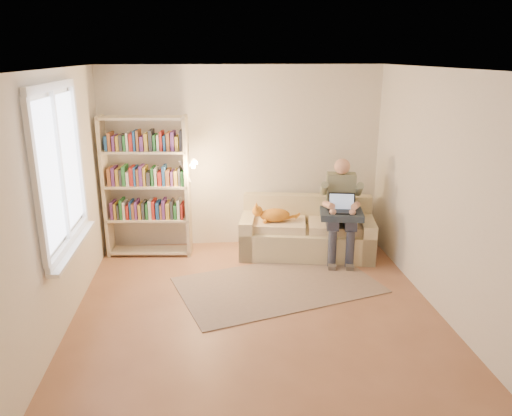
{
  "coord_description": "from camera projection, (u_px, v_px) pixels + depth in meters",
  "views": [
    {
      "loc": [
        -0.48,
        -4.83,
        2.74
      ],
      "look_at": [
        0.08,
        1.0,
        0.92
      ],
      "focal_mm": 35.0,
      "sensor_mm": 36.0,
      "label": 1
    }
  ],
  "objects": [
    {
      "name": "person",
      "position": [
        341.0,
        205.0,
        6.78
      ],
      "size": [
        0.49,
        0.68,
        1.39
      ],
      "rotation": [
        0.0,
        0.0,
        -0.18
      ],
      "color": "gray",
      "rests_on": "sofa"
    },
    {
      "name": "window",
      "position": [
        65.0,
        194.0,
        5.06
      ],
      "size": [
        0.12,
        1.52,
        1.69
      ],
      "color": "white",
      "rests_on": "wall_left"
    },
    {
      "name": "bookshelf",
      "position": [
        146.0,
        180.0,
        6.81
      ],
      "size": [
        1.3,
        0.47,
        1.96
      ],
      "rotation": [
        0.0,
        0.0,
        -0.09
      ],
      "color": "beige",
      "rests_on": "floor"
    },
    {
      "name": "sofa",
      "position": [
        307.0,
        234.0,
        7.1
      ],
      "size": [
        1.96,
        1.14,
        0.78
      ],
      "rotation": [
        0.0,
        0.0,
        -0.18
      ],
      "color": "beige",
      "rests_on": "floor"
    },
    {
      "name": "wall_front",
      "position": [
        295.0,
        310.0,
        2.92
      ],
      "size": [
        4.0,
        0.02,
        2.6
      ],
      "primitive_type": "cube",
      "color": "silver",
      "rests_on": "floor"
    },
    {
      "name": "cat",
      "position": [
        275.0,
        215.0,
        6.93
      ],
      "size": [
        0.65,
        0.29,
        0.23
      ],
      "rotation": [
        0.0,
        0.0,
        -0.18
      ],
      "color": "#FD9F31",
      "rests_on": "sofa"
    },
    {
      "name": "ceiling",
      "position": [
        258.0,
        69.0,
        4.68
      ],
      "size": [
        4.0,
        4.5,
        0.02
      ],
      "primitive_type": "cube",
      "color": "white",
      "rests_on": "wall_back"
    },
    {
      "name": "floor",
      "position": [
        258.0,
        316.0,
        5.45
      ],
      "size": [
        4.5,
        4.5,
        0.0
      ],
      "primitive_type": "plane",
      "color": "brown",
      "rests_on": "ground"
    },
    {
      "name": "wall_back",
      "position": [
        242.0,
        158.0,
        7.2
      ],
      "size": [
        4.0,
        0.02,
        2.6
      ],
      "primitive_type": "cube",
      "color": "silver",
      "rests_on": "floor"
    },
    {
      "name": "wall_left",
      "position": [
        55.0,
        207.0,
        4.88
      ],
      "size": [
        0.02,
        4.5,
        2.6
      ],
      "primitive_type": "cube",
      "color": "silver",
      "rests_on": "floor"
    },
    {
      "name": "rug",
      "position": [
        278.0,
        285.0,
        6.15
      ],
      "size": [
        2.68,
        2.04,
        0.01
      ],
      "primitive_type": "cube",
      "rotation": [
        0.0,
        0.0,
        0.3
      ],
      "color": "gray",
      "rests_on": "floor"
    },
    {
      "name": "laptop",
      "position": [
        341.0,
        207.0,
        6.65
      ],
      "size": [
        0.4,
        0.35,
        0.3
      ],
      "rotation": [
        0.0,
        0.0,
        -0.18
      ],
      "color": "black",
      "rests_on": "blanket"
    },
    {
      "name": "wall_right",
      "position": [
        447.0,
        197.0,
        5.24
      ],
      "size": [
        0.02,
        4.5,
        2.6
      ],
      "primitive_type": "cube",
      "color": "silver",
      "rests_on": "floor"
    },
    {
      "name": "blanket",
      "position": [
        341.0,
        214.0,
        6.67
      ],
      "size": [
        0.63,
        0.55,
        0.09
      ],
      "primitive_type": "cube",
      "rotation": [
        0.0,
        0.0,
        -0.18
      ],
      "color": "#24303F",
      "rests_on": "person"
    }
  ]
}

